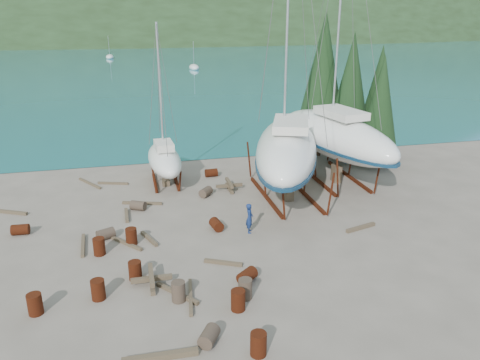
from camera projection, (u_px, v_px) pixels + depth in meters
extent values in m
plane|color=#63594E|center=(223.00, 246.00, 24.01)|extent=(600.00, 600.00, 0.00)
plane|color=#176075|center=(129.00, 31.00, 312.44)|extent=(700.00, 700.00, 0.00)
ellipsoid|color=#203018|center=(129.00, 31.00, 317.02)|extent=(800.00, 360.00, 110.00)
cube|color=beige|center=(84.00, 37.00, 192.92)|extent=(6.00, 5.00, 4.00)
cube|color=#A54C2D|center=(83.00, 30.00, 191.98)|extent=(6.60, 5.60, 1.60)
cube|color=beige|center=(203.00, 36.00, 203.90)|extent=(6.00, 5.00, 4.00)
cube|color=#A54C2D|center=(203.00, 29.00, 202.96)|extent=(6.60, 5.60, 1.60)
cylinder|color=black|center=(346.00, 152.00, 37.47)|extent=(0.36, 0.36, 1.60)
cone|color=black|center=(351.00, 89.00, 35.79)|extent=(3.60, 3.60, 8.40)
cylinder|color=black|center=(375.00, 159.00, 36.01)|extent=(0.36, 0.36, 1.36)
cone|color=black|center=(381.00, 104.00, 34.58)|extent=(3.06, 3.06, 7.14)
cylinder|color=black|center=(319.00, 145.00, 38.93)|extent=(0.36, 0.36, 1.84)
cone|color=black|center=(323.00, 75.00, 37.00)|extent=(4.14, 4.14, 9.66)
cylinder|color=black|center=(374.00, 147.00, 39.07)|extent=(0.36, 0.36, 1.44)
cone|color=black|center=(379.00, 93.00, 37.56)|extent=(3.24, 3.24, 7.56)
ellipsoid|color=white|center=(194.00, 67.00, 99.33)|extent=(2.00, 5.00, 1.40)
cylinder|color=silver|center=(194.00, 54.00, 98.37)|extent=(0.08, 0.08, 5.00)
ellipsoid|color=white|center=(110.00, 57.00, 122.85)|extent=(2.00, 5.00, 1.40)
cylinder|color=silver|center=(109.00, 46.00, 121.89)|extent=(0.08, 0.08, 5.00)
ellipsoid|color=white|center=(286.00, 149.00, 29.46)|extent=(7.96, 13.25, 2.98)
cube|color=#0E2D47|center=(289.00, 168.00, 29.22)|extent=(1.04, 2.24, 1.00)
cube|color=silver|center=(291.00, 124.00, 28.29)|extent=(3.26, 4.30, 0.50)
cube|color=#54230E|center=(266.00, 196.00, 30.21)|extent=(0.18, 7.02, 0.20)
cube|color=#54230E|center=(304.00, 193.00, 30.79)|extent=(0.18, 7.02, 0.20)
cube|color=brown|center=(288.00, 191.00, 29.75)|extent=(0.50, 0.80, 1.20)
ellipsoid|color=white|center=(335.00, 136.00, 32.68)|extent=(5.90, 12.98, 2.96)
cube|color=#0E2D47|center=(338.00, 152.00, 32.45)|extent=(0.66, 2.26, 1.00)
cube|color=silver|center=(341.00, 113.00, 31.52)|extent=(2.66, 4.06, 0.50)
cube|color=#54230E|center=(316.00, 179.00, 33.44)|extent=(0.18, 6.89, 0.20)
cube|color=#54230E|center=(348.00, 176.00, 34.00)|extent=(0.18, 6.89, 0.20)
cube|color=brown|center=(336.00, 173.00, 32.98)|extent=(0.50, 0.80, 1.21)
ellipsoid|color=white|center=(164.00, 160.00, 32.25)|extent=(2.48, 6.82, 1.73)
cube|color=#0E2D47|center=(165.00, 167.00, 32.08)|extent=(0.32, 1.22, 1.00)
cube|color=silver|center=(164.00, 145.00, 31.57)|extent=(1.27, 2.08, 0.50)
cylinder|color=silver|center=(160.00, 86.00, 30.87)|extent=(0.14, 0.14, 8.06)
cube|color=#54230E|center=(155.00, 183.00, 32.63)|extent=(0.18, 3.69, 0.20)
cube|color=#54230E|center=(176.00, 181.00, 32.96)|extent=(0.18, 3.69, 0.20)
cube|color=brown|center=(166.00, 182.00, 32.46)|extent=(0.50, 0.80, 0.36)
imported|color=navy|center=(250.00, 218.00, 25.23)|extent=(0.52, 0.68, 1.67)
cylinder|color=#54230E|center=(35.00, 304.00, 18.43)|extent=(0.58, 0.58, 0.88)
cylinder|color=#2D2823|center=(209.00, 336.00, 16.83)|extent=(0.95, 1.05, 0.58)
cylinder|color=#54230E|center=(20.00, 230.00, 25.13)|extent=(0.91, 0.62, 0.58)
cylinder|color=#54230E|center=(238.00, 300.00, 18.69)|extent=(0.58, 0.58, 0.88)
cylinder|color=#54230E|center=(211.00, 173.00, 34.06)|extent=(0.92, 0.64, 0.58)
cylinder|color=#54230E|center=(216.00, 225.00, 25.72)|extent=(0.72, 0.96, 0.58)
cylinder|color=#54230E|center=(258.00, 344.00, 16.21)|extent=(0.58, 0.58, 0.88)
cylinder|color=#54230E|center=(99.00, 246.00, 22.99)|extent=(0.58, 0.58, 0.88)
cylinder|color=#2D2823|center=(138.00, 206.00, 28.26)|extent=(1.05, 0.92, 0.58)
cylinder|color=#54230E|center=(98.00, 290.00, 19.40)|extent=(0.58, 0.58, 0.88)
cylinder|color=#2D2823|center=(206.00, 192.00, 30.41)|extent=(1.01, 1.05, 0.58)
cylinder|color=#54230E|center=(247.00, 276.00, 20.72)|extent=(1.05, 1.01, 0.58)
cylinder|color=#54230E|center=(135.00, 271.00, 20.83)|extent=(0.58, 0.58, 0.88)
cylinder|color=#54230E|center=(131.00, 236.00, 24.03)|extent=(0.58, 0.58, 0.88)
cylinder|color=#2D2823|center=(106.00, 234.00, 24.62)|extent=(1.04, 0.90, 0.58)
cylinder|color=#2D2823|center=(179.00, 291.00, 19.27)|extent=(0.58, 0.58, 0.88)
cylinder|color=#2D2823|center=(245.00, 289.00, 19.45)|extent=(0.58, 0.58, 0.88)
cube|color=brown|center=(90.00, 183.00, 32.59)|extent=(1.64, 2.46, 0.14)
cube|color=brown|center=(361.00, 227.00, 25.82)|extent=(1.98, 0.73, 0.19)
cube|color=brown|center=(8.00, 212.00, 27.85)|extent=(2.33, 1.29, 0.19)
cube|color=brown|center=(191.00, 297.00, 19.56)|extent=(0.45, 2.61, 0.15)
cube|color=brown|center=(149.00, 239.00, 24.57)|extent=(0.83, 1.78, 0.17)
cube|color=brown|center=(177.00, 293.00, 19.78)|extent=(1.63, 1.99, 0.16)
cube|color=brown|center=(223.00, 263.00, 22.20)|extent=(1.75, 1.00, 0.17)
cube|color=brown|center=(127.00, 215.00, 27.38)|extent=(0.24, 1.82, 0.19)
cube|color=brown|center=(113.00, 183.00, 32.60)|extent=(2.10, 0.81, 0.15)
cube|color=brown|center=(142.00, 203.00, 29.17)|extent=(2.45, 0.89, 0.16)
cube|color=brown|center=(125.00, 243.00, 24.16)|extent=(1.78, 2.12, 0.15)
cube|color=brown|center=(83.00, 245.00, 23.87)|extent=(0.29, 2.44, 0.17)
cube|color=brown|center=(160.00, 356.00, 16.09)|extent=(2.62, 0.28, 0.23)
cube|color=brown|center=(152.00, 283.00, 20.52)|extent=(0.20, 1.80, 0.20)
cube|color=brown|center=(152.00, 279.00, 20.45)|extent=(1.80, 0.20, 0.20)
cube|color=brown|center=(151.00, 275.00, 20.39)|extent=(0.20, 1.80, 0.20)
cube|color=brown|center=(229.00, 188.00, 31.59)|extent=(0.20, 1.80, 0.20)
cube|color=brown|center=(229.00, 186.00, 31.52)|extent=(1.80, 0.20, 0.20)
cube|color=brown|center=(229.00, 183.00, 31.45)|extent=(0.20, 1.80, 0.20)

